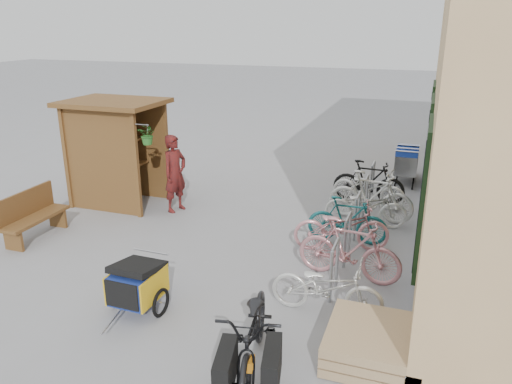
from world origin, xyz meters
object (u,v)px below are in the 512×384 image
(pallet_stack, at_px, (367,343))
(bench, at_px, (32,215))
(bike_2, at_px, (342,227))
(kiosk, at_px, (113,138))
(bike_4, at_px, (366,206))
(bike_7, at_px, (369,182))
(cargo_bike, at_px, (254,336))
(bike_1, at_px, (349,250))
(shopping_carts, at_px, (407,160))
(bike_3, at_px, (347,220))
(person_kiosk, at_px, (175,173))
(bike_0, at_px, (327,287))
(child_trailer, at_px, (137,283))
(bike_5, at_px, (371,196))
(bike_6, at_px, (369,188))

(pallet_stack, relative_size, bench, 0.80)
(pallet_stack, height_order, bike_2, bike_2)
(kiosk, relative_size, bike_4, 1.50)
(kiosk, bearing_deg, bike_7, 19.72)
(cargo_bike, distance_m, bike_1, 2.82)
(shopping_carts, relative_size, bike_1, 0.91)
(bike_3, distance_m, bike_4, 0.95)
(bike_2, bearing_deg, bike_7, -18.71)
(person_kiosk, relative_size, bike_0, 1.06)
(bike_2, bearing_deg, bike_4, -27.59)
(pallet_stack, relative_size, shopping_carts, 0.76)
(pallet_stack, height_order, child_trailer, child_trailer)
(bike_3, relative_size, bike_5, 0.85)
(bench, distance_m, bike_7, 7.30)
(bike_2, distance_m, bike_7, 2.83)
(bike_5, relative_size, bike_7, 1.08)
(bench, relative_size, bike_0, 0.92)
(kiosk, relative_size, cargo_bike, 1.18)
(bike_2, height_order, bike_4, bike_2)
(kiosk, height_order, bike_0, kiosk)
(bike_0, relative_size, bike_6, 0.97)
(bench, distance_m, bike_0, 6.04)
(bench, xyz_separation_m, bike_0, (5.99, -0.78, -0.05))
(pallet_stack, bearing_deg, bench, 166.52)
(child_trailer, distance_m, bike_4, 5.12)
(bike_2, xyz_separation_m, bike_3, (0.04, 0.38, -0.00))
(shopping_carts, distance_m, cargo_bike, 8.68)
(child_trailer, xyz_separation_m, person_kiosk, (-1.42, 3.87, 0.42))
(pallet_stack, xyz_separation_m, bike_3, (-0.83, 3.41, 0.25))
(bench, relative_size, bike_2, 0.86)
(bike_3, xyz_separation_m, bike_7, (0.09, 2.44, 0.04))
(bench, bearing_deg, cargo_bike, -24.13)
(bike_0, bearing_deg, bench, 83.22)
(pallet_stack, bearing_deg, shopping_carts, 90.00)
(bike_2, bearing_deg, pallet_stack, -179.93)
(pallet_stack, bearing_deg, bike_3, 103.70)
(bike_3, distance_m, bike_5, 1.32)
(pallet_stack, relative_size, person_kiosk, 0.69)
(cargo_bike, bearing_deg, bike_0, 58.66)
(kiosk, xyz_separation_m, bike_4, (5.67, 0.47, -1.11))
(pallet_stack, xyz_separation_m, bike_4, (-0.61, 4.34, 0.23))
(pallet_stack, distance_m, shopping_carts, 7.84)
(pallet_stack, bearing_deg, bike_7, 97.21)
(bench, height_order, shopping_carts, shopping_carts)
(bike_0, xyz_separation_m, bike_2, (-0.18, 2.21, 0.03))
(pallet_stack, height_order, cargo_bike, cargo_bike)
(bike_6, bearing_deg, shopping_carts, -6.88)
(bike_3, bearing_deg, bike_7, -4.26)
(bike_1, relative_size, bike_4, 1.04)
(cargo_bike, xyz_separation_m, bike_0, (0.55, 1.59, -0.09))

